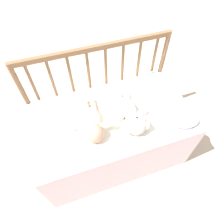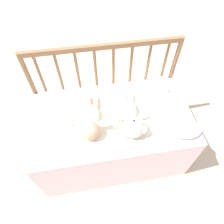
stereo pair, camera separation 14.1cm
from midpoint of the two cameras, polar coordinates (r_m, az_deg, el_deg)
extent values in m
plane|color=#C6B293|center=(1.94, -2.10, -11.29)|extent=(12.00, 12.00, 0.00)
cube|color=silver|center=(1.69, -2.38, -7.16)|extent=(1.18, 0.65, 0.56)
cylinder|color=brown|center=(1.77, -24.16, 0.61)|extent=(0.04, 0.04, 0.93)
cylinder|color=brown|center=(1.90, 11.01, 9.52)|extent=(0.04, 0.04, 0.93)
cube|color=brown|center=(1.45, -7.61, 17.58)|extent=(1.15, 0.03, 0.04)
cylinder|color=brown|center=(1.58, -24.24, 7.25)|extent=(0.02, 0.02, 0.34)
cylinder|color=brown|center=(1.56, -19.38, 8.66)|extent=(0.02, 0.02, 0.34)
cylinder|color=brown|center=(1.55, -14.39, 10.04)|extent=(0.02, 0.02, 0.34)
cylinder|color=brown|center=(1.56, -9.37, 11.33)|extent=(0.02, 0.02, 0.34)
cylinder|color=brown|center=(1.58, -4.38, 12.53)|extent=(0.02, 0.02, 0.34)
cylinder|color=brown|center=(1.61, 0.49, 13.60)|extent=(0.02, 0.02, 0.34)
cylinder|color=brown|center=(1.65, 5.20, 14.53)|extent=(0.02, 0.02, 0.34)
cylinder|color=brown|center=(1.70, 9.68, 15.32)|extent=(0.02, 0.02, 0.34)
cube|color=silver|center=(1.46, -2.73, -1.38)|extent=(0.79, 0.54, 0.01)
ellipsoid|color=silver|center=(1.45, 1.91, 0.87)|extent=(0.13, 0.22, 0.09)
sphere|color=silver|center=(1.34, 3.90, -3.66)|extent=(0.15, 0.15, 0.15)
sphere|color=beige|center=(1.30, 4.00, -2.66)|extent=(0.06, 0.06, 0.06)
sphere|color=black|center=(1.28, 4.06, -1.99)|extent=(0.02, 0.02, 0.02)
sphere|color=silver|center=(1.33, 6.72, -3.91)|extent=(0.06, 0.06, 0.06)
sphere|color=silver|center=(1.31, 1.73, -5.07)|extent=(0.06, 0.06, 0.06)
ellipsoid|color=silver|center=(1.46, 5.82, -0.34)|extent=(0.10, 0.06, 0.05)
ellipsoid|color=silver|center=(1.43, -1.06, -1.83)|extent=(0.10, 0.06, 0.05)
ellipsoid|color=silver|center=(1.56, 1.55, 4.63)|extent=(0.06, 0.11, 0.05)
ellipsoid|color=silver|center=(1.55, -0.66, 4.19)|extent=(0.06, 0.11, 0.05)
ellipsoid|color=#EAEACC|center=(1.42, -8.52, -1.97)|extent=(0.14, 0.20, 0.09)
sphere|color=tan|center=(1.32, -8.14, -6.31)|extent=(0.13, 0.13, 0.13)
ellipsoid|color=#EAEACC|center=(1.33, -4.46, -3.81)|extent=(0.13, 0.06, 0.04)
ellipsoid|color=#EAEACC|center=(1.42, -11.93, -4.51)|extent=(0.13, 0.06, 0.04)
sphere|color=tan|center=(1.41, -3.03, -3.52)|extent=(0.03, 0.03, 0.03)
sphere|color=tan|center=(1.42, -13.41, -4.91)|extent=(0.03, 0.03, 0.03)
ellipsoid|color=tan|center=(1.50, -7.74, 1.13)|extent=(0.06, 0.13, 0.04)
ellipsoid|color=tan|center=(1.50, -9.79, 0.84)|extent=(0.06, 0.13, 0.04)
sphere|color=tan|center=(1.54, -7.93, 2.85)|extent=(0.04, 0.04, 0.04)
sphere|color=tan|center=(1.54, -9.94, 2.57)|extent=(0.04, 0.04, 0.04)
ellipsoid|color=silver|center=(1.48, 17.82, -2.11)|extent=(0.22, 0.15, 0.06)
cylinder|color=white|center=(1.71, 10.04, 8.97)|extent=(0.05, 0.12, 0.05)
cylinder|color=#4C99D8|center=(1.75, 9.18, 10.30)|extent=(0.05, 0.02, 0.05)
sphere|color=#EAC67F|center=(1.76, 8.94, 10.68)|extent=(0.04, 0.04, 0.04)
camera|label=1|loc=(0.07, -92.87, -3.76)|focal=32.00mm
camera|label=2|loc=(0.07, 87.13, 3.76)|focal=32.00mm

